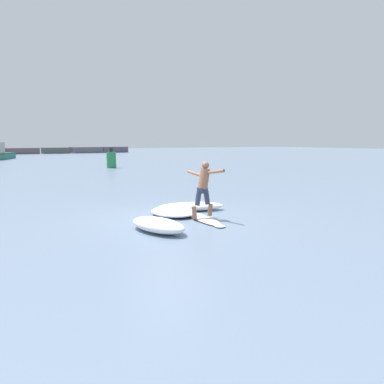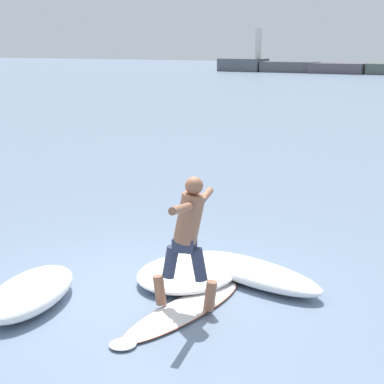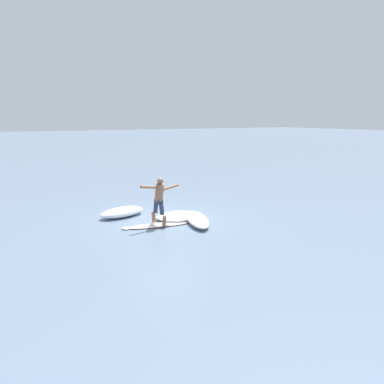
# 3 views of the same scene
# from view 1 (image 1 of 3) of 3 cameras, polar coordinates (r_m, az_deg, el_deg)

# --- Properties ---
(ground_plane) EXTENTS (200.00, 200.00, 0.00)m
(ground_plane) POSITION_cam_1_polar(r_m,az_deg,el_deg) (11.16, -3.34, -4.04)
(ground_plane) COLOR slate
(surfboard) EXTENTS (0.89, 2.45, 0.20)m
(surfboard) POSITION_cam_1_polar(r_m,az_deg,el_deg) (11.00, 1.68, -4.04)
(surfboard) COLOR white
(surfboard) RESTS_ON ground
(surfer) EXTENTS (0.82, 1.52, 1.63)m
(surfer) POSITION_cam_1_polar(r_m,az_deg,el_deg) (10.91, 1.79, 1.08)
(surfer) COLOR #936046
(surfer) RESTS_ON surfboard
(channel_marker_buoy) EXTENTS (0.80, 0.80, 1.71)m
(channel_marker_buoy) POSITION_cam_1_polar(r_m,az_deg,el_deg) (32.59, -12.19, 4.84)
(channel_marker_buoy) COLOR #288447
(channel_marker_buoy) RESTS_ON ground
(wave_foam_at_tail) EXTENTS (1.23, 1.93, 0.35)m
(wave_foam_at_tail) POSITION_cam_1_polar(r_m,az_deg,el_deg) (9.54, -5.22, -5.02)
(wave_foam_at_tail) COLOR white
(wave_foam_at_tail) RESTS_ON ground
(wave_foam_at_nose) EXTENTS (1.37, 1.66, 0.23)m
(wave_foam_at_nose) POSITION_cam_1_polar(r_m,az_deg,el_deg) (11.60, -2.85, -3.01)
(wave_foam_at_nose) COLOR white
(wave_foam_at_nose) RESTS_ON ground
(wave_foam_beside) EXTENTS (2.32, 1.39, 0.29)m
(wave_foam_beside) POSITION_cam_1_polar(r_m,az_deg,el_deg) (12.30, -0.20, -2.24)
(wave_foam_beside) COLOR white
(wave_foam_beside) RESTS_ON ground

